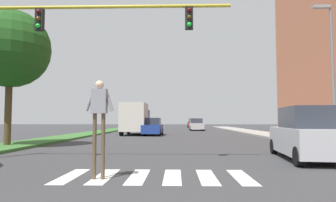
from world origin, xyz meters
The scene contains 13 objects.
ground_plane centered at (0.00, 30.00, 0.00)m, with size 140.00×140.00×0.00m, color #38383A.
crosswalk centered at (0.00, 6.85, 0.00)m, with size 4.95×2.20×0.01m.
median_strip centered at (-8.35, 28.00, 0.07)m, with size 2.66×64.00×0.15m, color #386B2D.
tree_mid centered at (-8.54, 14.92, 5.37)m, with size 4.28×4.28×7.38m.
sidewalk_right centered at (9.34, 28.00, 0.07)m, with size 3.00×64.00×0.15m, color #9E9991.
traffic_light_gantry centered at (-4.35, 9.41, 4.40)m, with size 9.90×0.30×6.00m.
street_lamp_right centered at (8.74, 14.91, 4.59)m, with size 1.02×0.24×7.50m.
pedestrian_performer centered at (-1.40, 6.45, 1.66)m, with size 0.75×0.24×2.49m.
suv_crossing centered at (5.49, 10.31, 0.93)m, with size 2.41×4.78×1.97m.
sedan_midblock centered at (-1.72, 27.85, 0.78)m, with size 1.87×4.33×1.68m.
sedan_distant centered at (3.37, 41.30, 0.78)m, with size 1.91×4.38×1.68m.
sedan_far_horizon centered at (3.71, 54.89, 0.81)m, with size 2.11×4.67×1.76m.
truck_box_delivery centered at (-3.53, 28.91, 1.63)m, with size 2.40×6.20×3.10m.
Camera 1 is at (0.55, -1.14, 1.49)m, focal length 32.28 mm.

